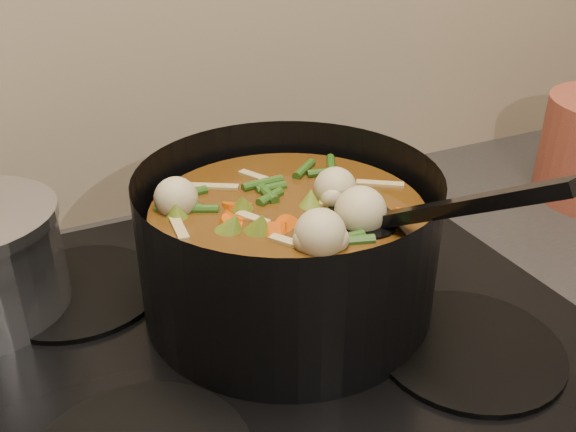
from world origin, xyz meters
name	(u,v)px	position (x,y,z in m)	size (l,w,h in m)	color
stovetop	(262,326)	(0.00, 1.93, 0.92)	(0.62, 0.54, 0.03)	black
stockpot	(289,246)	(0.04, 1.94, 1.00)	(0.32, 0.40, 0.22)	black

